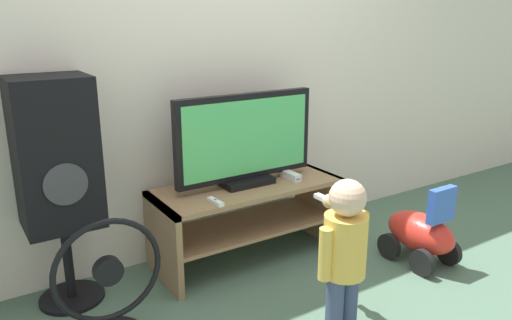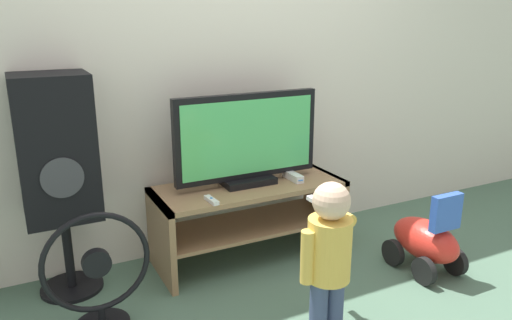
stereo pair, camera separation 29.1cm
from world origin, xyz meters
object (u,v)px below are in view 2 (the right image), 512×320
(television, at_px, (247,140))
(remote_primary, at_px, (211,200))
(child, at_px, (328,249))
(ride_on_toy, at_px, (426,240))
(floor_fan, at_px, (98,280))
(game_console, at_px, (293,176))
(speaker_tower, at_px, (57,153))

(television, xyz_separation_m, remote_primary, (-0.32, -0.19, -0.26))
(child, bearing_deg, ride_on_toy, 16.97)
(television, relative_size, ride_on_toy, 1.75)
(television, height_order, remote_primary, television)
(floor_fan, relative_size, ride_on_toy, 1.18)
(game_console, bearing_deg, ride_on_toy, -45.81)
(television, distance_m, speaker_tower, 1.06)
(remote_primary, bearing_deg, game_console, 12.34)
(floor_fan, distance_m, ride_on_toy, 1.86)
(child, distance_m, floor_fan, 1.09)
(remote_primary, relative_size, ride_on_toy, 0.25)
(remote_primary, xyz_separation_m, child, (0.27, -0.74, -0.03))
(remote_primary, distance_m, child, 0.79)
(game_console, height_order, floor_fan, floor_fan)
(television, relative_size, speaker_tower, 0.76)
(game_console, height_order, child, child)
(remote_primary, bearing_deg, child, -69.99)
(game_console, height_order, remote_primary, game_console)
(speaker_tower, bearing_deg, ride_on_toy, -20.92)
(game_console, distance_m, ride_on_toy, 0.88)
(game_console, distance_m, child, 0.93)
(remote_primary, distance_m, speaker_tower, 0.85)
(remote_primary, bearing_deg, floor_fan, -163.53)
(speaker_tower, distance_m, floor_fan, 0.71)
(floor_fan, height_order, ride_on_toy, floor_fan)
(television, distance_m, floor_fan, 1.16)
(floor_fan, bearing_deg, game_console, 14.52)
(television, xyz_separation_m, game_console, (0.29, -0.06, -0.25))
(television, height_order, child, television)
(television, xyz_separation_m, child, (-0.05, -0.93, -0.29))
(television, distance_m, game_console, 0.39)
(child, bearing_deg, television, 87.07)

